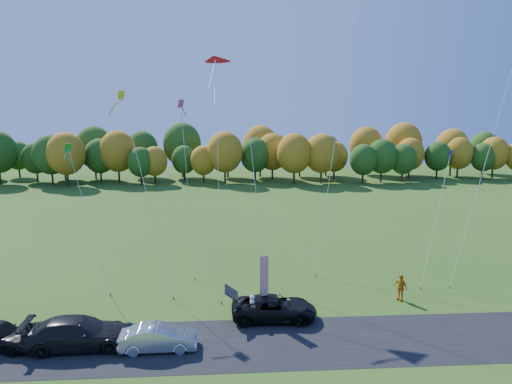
{
  "coord_description": "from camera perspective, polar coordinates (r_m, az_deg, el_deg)",
  "views": [
    {
      "loc": [
        -2.22,
        -28.11,
        13.2
      ],
      "look_at": [
        0.0,
        6.0,
        7.0
      ],
      "focal_mm": 32.0,
      "sensor_mm": 36.0,
      "label": 1
    }
  ],
  "objects": [
    {
      "name": "person_tailgate_b",
      "position": [
        30.4,
        0.98,
        -13.55
      ],
      "size": [
        0.73,
        0.92,
        1.84
      ],
      "primitive_type": "imported",
      "rotation": [
        0.0,
        0.0,
        1.61
      ],
      "color": "gray",
      "rests_on": "ground"
    },
    {
      "name": "feather_flag",
      "position": [
        29.42,
        0.96,
        -10.86
      ],
      "size": [
        0.54,
        0.21,
        4.23
      ],
      "color": "#999999",
      "rests_on": "ground"
    },
    {
      "name": "tree_line",
      "position": [
        84.18,
        -2.16,
        1.25
      ],
      "size": [
        116.0,
        12.0,
        10.0
      ],
      "primitive_type": null,
      "color": "#1E4711",
      "rests_on": "ground"
    },
    {
      "name": "dark_truck_a",
      "position": [
        28.55,
        -21.32,
        -16.07
      ],
      "size": [
        6.03,
        2.68,
        1.72
      ],
      "primitive_type": "imported",
      "rotation": [
        0.0,
        0.0,
        1.62
      ],
      "color": "black",
      "rests_on": "ground"
    },
    {
      "name": "kite_diamond_pink",
      "position": [
        38.82,
        -8.57,
        0.98
      ],
      "size": [
        2.12,
        8.39,
        14.45
      ],
      "color": "#4C3F33",
      "rests_on": "ground"
    },
    {
      "name": "kite_delta_blue",
      "position": [
        37.83,
        -1.23,
        11.01
      ],
      "size": [
        3.94,
        11.69,
        27.88
      ],
      "color": "#4C3F33",
      "rests_on": "ground"
    },
    {
      "name": "kite_delta_red",
      "position": [
        34.96,
        -4.84,
        5.87
      ],
      "size": [
        2.33,
        9.97,
        18.56
      ],
      "color": "#4C3F33",
      "rests_on": "ground"
    },
    {
      "name": "kite_diamond_green",
      "position": [
        36.51,
        -20.26,
        -2.97
      ],
      "size": [
        4.55,
        5.69,
        10.92
      ],
      "color": "#4C3F33",
      "rests_on": "ground"
    },
    {
      "name": "person_east",
      "position": [
        34.12,
        17.61,
        -11.29
      ],
      "size": [
        0.95,
        1.18,
        1.87
      ],
      "primitive_type": "imported",
      "rotation": [
        0.0,
        0.0,
        -1.03
      ],
      "color": "orange",
      "rests_on": "ground"
    },
    {
      "name": "kite_diamond_blue_low",
      "position": [
        38.02,
        21.6,
        -3.05
      ],
      "size": [
        4.28,
        4.93,
        10.3
      ],
      "color": "#4C3F33",
      "rests_on": "ground"
    },
    {
      "name": "person_tailgate_a",
      "position": [
        29.44,
        -0.41,
        -14.39
      ],
      "size": [
        0.68,
        0.79,
        1.83
      ],
      "primitive_type": "imported",
      "rotation": [
        0.0,
        0.0,
        2.01
      ],
      "color": "silver",
      "rests_on": "ground"
    },
    {
      "name": "ground",
      "position": [
        31.14,
        0.74,
        -14.8
      ],
      "size": [
        160.0,
        160.0,
        0.0
      ],
      "primitive_type": "plane",
      "color": "#2A5115"
    },
    {
      "name": "black_suv",
      "position": [
        29.95,
        2.28,
        -14.28
      ],
      "size": [
        5.51,
        2.7,
        1.51
      ],
      "primitive_type": "imported",
      "rotation": [
        0.0,
        0.0,
        1.53
      ],
      "color": "black",
      "rests_on": "ground"
    },
    {
      "name": "kite_parafoil_rainbow",
      "position": [
        40.35,
        27.13,
        4.72
      ],
      "size": [
        9.51,
        6.95,
        20.48
      ],
      "color": "#4C3F33",
      "rests_on": "ground"
    },
    {
      "name": "silver_sedan",
      "position": [
        27.13,
        -12.11,
        -17.38
      ],
      "size": [
        4.32,
        1.62,
        1.41
      ],
      "primitive_type": "imported",
      "rotation": [
        0.0,
        0.0,
        1.6
      ],
      "color": "silver",
      "rests_on": "ground"
    },
    {
      "name": "kite_parafoil_orange",
      "position": [
        41.87,
        10.92,
        13.59
      ],
      "size": [
        8.34,
        12.81,
        31.87
      ],
      "color": "#4C3F33",
      "rests_on": "ground"
    },
    {
      "name": "asphalt_strip",
      "position": [
        27.58,
        1.42,
        -18.31
      ],
      "size": [
        90.0,
        6.0,
        0.01
      ],
      "primitive_type": "cube",
      "color": "black",
      "rests_on": "ground"
    },
    {
      "name": "kite_diamond_yellow",
      "position": [
        34.59,
        -13.59,
        0.09
      ],
      "size": [
        4.81,
        6.43,
        14.96
      ],
      "color": "#4C3F33",
      "rests_on": "ground"
    }
  ]
}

